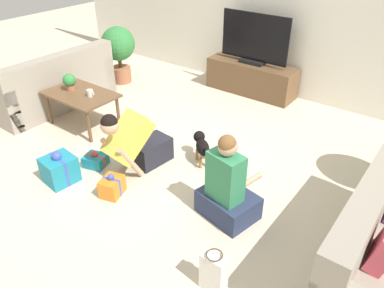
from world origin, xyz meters
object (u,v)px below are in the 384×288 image
tv (254,41)px  person_sitting (227,189)px  gift_box_a (112,186)px  person_kneeling (136,143)px  tv_console (251,78)px  gift_box_c (60,169)px  tabletop_plant (69,81)px  sofa_left (52,86)px  potted_plant_corner_left (119,48)px  dog (202,145)px  gift_bag_a (214,272)px  coffee_table (81,97)px  gift_box_b (95,160)px  mug (90,93)px

tv → person_sitting: 3.01m
person_sitting → gift_box_a: size_ratio=3.19×
person_kneeling → tv_console: bearing=97.2°
gift_box_c → tabletop_plant: 1.44m
person_sitting → tabletop_plant: size_ratio=4.03×
sofa_left → tv: size_ratio=1.62×
tabletop_plant → potted_plant_corner_left: bearing=111.6°
tv_console → person_sitting: (1.26, -2.68, 0.07)m
sofa_left → gift_box_c: (1.67, -1.12, -0.14)m
dog → potted_plant_corner_left: bearing=-73.4°
tv → potted_plant_corner_left: size_ratio=1.19×
sofa_left → tabletop_plant: size_ratio=8.04×
gift_bag_a → person_sitting: bearing=115.9°
coffee_table → person_sitting: 2.54m
gift_box_c → gift_bag_a: 2.09m
sofa_left → dog: size_ratio=4.85×
gift_box_b → mug: size_ratio=2.41×
person_sitting → mug: person_sitting is taller
tv → sofa_left: bearing=-134.4°
sofa_left → person_kneeling: sofa_left is taller
coffee_table → dog: coffee_table is taller
dog → gift_box_a: dog is taller
coffee_table → mug: size_ratio=7.86×
gift_box_c → tabletop_plant: (-0.98, 0.97, 0.44)m
coffee_table → dog: (1.78, 0.25, -0.20)m
gift_box_b → gift_box_c: bearing=-99.6°
dog → tabletop_plant: (-1.96, -0.26, 0.38)m
mug → gift_bag_a: bearing=-22.9°
sofa_left → potted_plant_corner_left: (0.14, 1.25, 0.29)m
gift_bag_a → tabletop_plant: tabletop_plant is taller
sofa_left → tv_console: 3.05m
tabletop_plant → gift_box_b: bearing=-27.7°
dog → gift_box_b: 1.23m
potted_plant_corner_left → gift_box_b: size_ratio=3.23×
sofa_left → coffee_table: (0.88, -0.15, 0.13)m
sofa_left → tv_console: (2.13, 2.18, -0.05)m
potted_plant_corner_left → gift_box_b: potted_plant_corner_left is taller
sofa_left → tv: bearing=135.6°
person_kneeling → gift_box_a: (0.11, -0.48, -0.25)m
gift_box_c → coffee_table: bearing=129.2°
person_sitting → gift_box_b: bearing=18.5°
person_kneeling → sofa_left: bearing=174.2°
gift_box_b → gift_bag_a: gift_bag_a is taller
coffee_table → gift_box_b: (0.86, -0.55, -0.35)m
coffee_table → mug: bearing=5.5°
sofa_left → gift_box_c: size_ratio=4.86×
tv → mug: size_ratio=9.22×
gift_bag_a → gift_box_b: bearing=164.4°
sofa_left → person_sitting: person_sitting is taller
tabletop_plant → dog: bearing=7.5°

